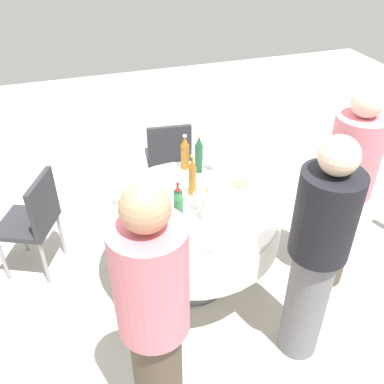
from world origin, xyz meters
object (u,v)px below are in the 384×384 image
bottle_green_rear (178,210)px  plate_right (240,185)px  dining_table (192,223)px  plate_west (163,201)px  bottle_green_front (166,221)px  chair_mid (34,218)px  bottle_amber_left (192,176)px  wine_glass_south (140,219)px  chair_south (168,156)px  bottle_clear_near (207,206)px  wine_glass_mid (116,193)px  wine_glass_front (212,158)px  person_east (345,191)px  plate_inner (209,247)px  wine_glass_rear (198,198)px  person_near (154,323)px  bottle_dark_green_mid (199,155)px  bottle_dark_green_east (178,201)px  bottle_amber_south (185,153)px  person_left (316,255)px

bottle_green_rear → plate_right: bearing=-61.1°
dining_table → plate_west: bearing=59.6°
bottle_green_front → plate_west: bottle_green_front is taller
bottle_green_front → chair_mid: 1.20m
bottle_amber_left → wine_glass_south: 0.55m
bottle_amber_left → chair_south: size_ratio=0.37×
bottle_clear_near → wine_glass_mid: bearing=56.6°
bottle_green_rear → bottle_green_front: size_ratio=1.06×
wine_glass_front → wine_glass_mid: 0.83m
wine_glass_mid → person_east: size_ratio=0.09×
bottle_green_front → plate_west: (0.37, -0.08, -0.12)m
dining_table → wine_glass_front: wine_glass_front is taller
bottle_clear_near → plate_right: (0.30, -0.38, -0.11)m
chair_south → plate_inner: bearing=-89.3°
person_east → plate_west: bearing=-92.4°
bottle_clear_near → chair_mid: bearing=58.8°
bottle_green_front → wine_glass_mid: size_ratio=2.04×
plate_right → plate_inner: 0.73m
bottle_green_rear → wine_glass_rear: (0.13, -0.18, -0.04)m
plate_right → person_near: 1.46m
bottle_clear_near → person_east: (-0.12, -0.99, -0.01)m
bottle_green_rear → bottle_dark_green_mid: (0.61, -0.35, 0.01)m
bottle_dark_green_east → bottle_amber_south: (0.58, -0.23, 0.01)m
person_left → person_east: 0.73m
bottle_green_front → wine_glass_front: bearing=-39.5°
bottle_dark_green_east → wine_glass_front: size_ratio=1.84×
dining_table → bottle_green_front: bottle_green_front is taller
plate_inner → person_left: size_ratio=0.16×
bottle_clear_near → person_near: person_near is taller
bottle_clear_near → bottle_green_front: 0.32m
plate_inner → chair_south: 1.58m
person_near → bottle_dark_green_mid: bearing=-89.2°
wine_glass_rear → dining_table: bearing=22.7°
person_left → person_east: (0.50, -0.54, 0.01)m
person_east → bottle_dark_green_mid: bearing=-114.3°
bottle_dark_green_east → plate_inner: bearing=-165.9°
bottle_amber_south → plate_inner: (-0.95, 0.14, -0.12)m
bottle_clear_near → plate_inner: size_ratio=1.01×
bottle_dark_green_east → person_near: (-0.91, 0.39, 0.01)m
bottle_amber_south → wine_glass_south: bearing=142.7°
person_left → wine_glass_front: bearing=-112.7°
wine_glass_rear → wine_glass_mid: bearing=65.5°
bottle_green_front → bottle_amber_south: bearing=-25.3°
wine_glass_front → plate_inner: wine_glass_front is taller
dining_table → plate_inner: 0.48m
bottle_dark_green_mid → plate_right: (-0.29, -0.23, -0.14)m
wine_glass_rear → person_near: (-0.94, 0.54, 0.03)m
bottle_green_front → plate_west: size_ratio=1.40×
plate_right → chair_mid: bearing=75.6°
bottle_dark_green_mid → chair_mid: size_ratio=0.37×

